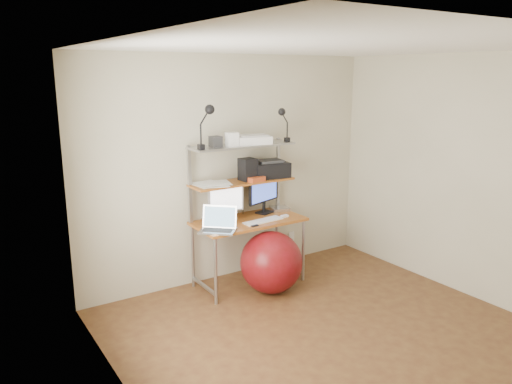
% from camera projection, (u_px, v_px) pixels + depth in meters
% --- Properties ---
extents(room, '(3.60, 3.60, 3.60)m').
position_uv_depth(room, '(341.00, 202.00, 4.13)').
color(room, brown).
rests_on(room, ground).
extents(computer_desk, '(1.20, 0.60, 1.57)m').
position_uv_depth(computer_desk, '(246.00, 199.00, 5.43)').
color(computer_desk, '#A95B20').
rests_on(computer_desk, ground).
extents(desktop, '(1.20, 0.60, 0.00)m').
position_uv_depth(desktop, '(249.00, 220.00, 5.43)').
color(desktop, '#A95B20').
rests_on(desktop, computer_desk).
extents(mid_shelf, '(1.18, 0.34, 0.00)m').
position_uv_depth(mid_shelf, '(242.00, 181.00, 5.44)').
color(mid_shelf, '#A95B20').
rests_on(mid_shelf, computer_desk).
extents(top_shelf, '(1.18, 0.34, 0.00)m').
position_uv_depth(top_shelf, '(242.00, 144.00, 5.34)').
color(top_shelf, '#A4A4A8').
rests_on(top_shelf, computer_desk).
extents(floor, '(3.60, 3.60, 0.00)m').
position_uv_depth(floor, '(335.00, 339.00, 4.42)').
color(floor, brown).
rests_on(floor, ground).
extents(wall_outlet, '(0.08, 0.01, 0.12)m').
position_uv_depth(wall_outlet, '(291.00, 236.00, 6.26)').
color(wall_outlet, white).
rests_on(wall_outlet, room).
extents(monitor_silver, '(0.39, 0.17, 0.44)m').
position_uv_depth(monitor_silver, '(226.00, 201.00, 5.31)').
color(monitor_silver, silver).
rests_on(monitor_silver, desktop).
extents(monitor_black, '(0.48, 0.21, 0.50)m').
position_uv_depth(monitor_black, '(264.00, 191.00, 5.65)').
color(monitor_black, black).
rests_on(monitor_black, desktop).
extents(laptop, '(0.45, 0.45, 0.31)m').
position_uv_depth(laptop, '(219.00, 225.00, 5.05)').
color(laptop, '#B5B5B9').
rests_on(laptop, desktop).
extents(keyboard, '(0.48, 0.17, 0.01)m').
position_uv_depth(keyboard, '(263.00, 221.00, 5.37)').
color(keyboard, white).
rests_on(keyboard, desktop).
extents(mouse, '(0.08, 0.05, 0.02)m').
position_uv_depth(mouse, '(285.00, 216.00, 5.53)').
color(mouse, white).
rests_on(mouse, desktop).
extents(mac_mini, '(0.25, 0.25, 0.04)m').
position_uv_depth(mac_mini, '(280.00, 209.00, 5.81)').
color(mac_mini, '#B5B5B9').
rests_on(mac_mini, desktop).
extents(phone, '(0.09, 0.15, 0.01)m').
position_uv_depth(phone, '(252.00, 225.00, 5.24)').
color(phone, black).
rests_on(phone, desktop).
extents(printer, '(0.45, 0.33, 0.20)m').
position_uv_depth(printer, '(269.00, 169.00, 5.61)').
color(printer, black).
rests_on(printer, mid_shelf).
extents(nas_cube, '(0.17, 0.17, 0.24)m').
position_uv_depth(nas_cube, '(248.00, 169.00, 5.43)').
color(nas_cube, black).
rests_on(nas_cube, mid_shelf).
extents(red_box, '(0.20, 0.15, 0.05)m').
position_uv_depth(red_box, '(256.00, 179.00, 5.40)').
color(red_box, '#B1411C').
rests_on(red_box, mid_shelf).
extents(scanner, '(0.42, 0.32, 0.10)m').
position_uv_depth(scanner, '(253.00, 140.00, 5.37)').
color(scanner, white).
rests_on(scanner, top_shelf).
extents(box_white, '(0.13, 0.11, 0.14)m').
position_uv_depth(box_white, '(232.00, 139.00, 5.21)').
color(box_white, white).
rests_on(box_white, top_shelf).
extents(box_grey, '(0.12, 0.12, 0.11)m').
position_uv_depth(box_grey, '(216.00, 141.00, 5.17)').
color(box_grey, '#2E2E30').
rests_on(box_grey, top_shelf).
extents(clip_lamp_left, '(0.18, 0.10, 0.44)m').
position_uv_depth(clip_lamp_left, '(208.00, 117.00, 4.94)').
color(clip_lamp_left, black).
rests_on(clip_lamp_left, top_shelf).
extents(clip_lamp_right, '(0.15, 0.08, 0.37)m').
position_uv_depth(clip_lamp_right, '(283.00, 117.00, 5.46)').
color(clip_lamp_right, black).
rests_on(clip_lamp_right, top_shelf).
extents(exercise_ball, '(0.67, 0.67, 0.67)m').
position_uv_depth(exercise_ball, '(271.00, 262.00, 5.31)').
color(exercise_ball, maroon).
rests_on(exercise_ball, floor).
extents(paper_stack, '(0.40, 0.40, 0.02)m').
position_uv_depth(paper_stack, '(212.00, 184.00, 5.24)').
color(paper_stack, white).
rests_on(paper_stack, mid_shelf).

